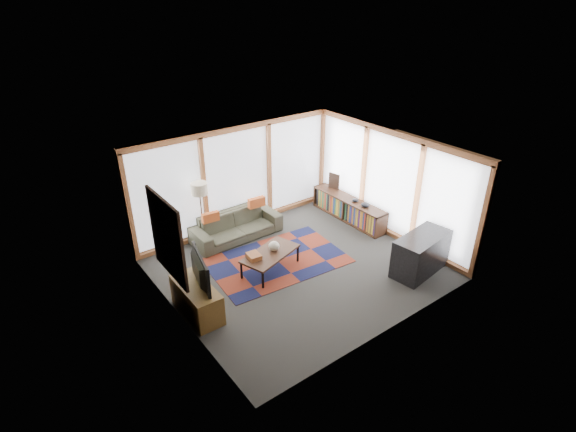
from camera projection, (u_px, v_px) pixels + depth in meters
ground at (299, 268)px, 9.76m from camera, size 5.50×5.50×0.00m
room_envelope at (302, 189)px, 9.72m from camera, size 5.52×5.02×2.62m
rug at (277, 261)px, 10.00m from camera, size 3.11×2.15×0.01m
sofa at (236, 226)px, 10.79m from camera, size 2.20×0.88×0.64m
pillow_left at (211, 217)px, 10.26m from camera, size 0.41×0.15×0.22m
pillow_right at (257, 202)px, 10.93m from camera, size 0.44×0.16×0.24m
floor_lamp at (202, 214)px, 10.37m from camera, size 0.39×0.39×1.54m
coffee_table at (270, 261)px, 9.59m from camera, size 1.44×1.01×0.43m
book_stack at (254, 256)px, 9.27m from camera, size 0.27×0.33×0.10m
vase at (274, 246)px, 9.53m from camera, size 0.28×0.28×0.20m
bookshelf at (348, 209)px, 11.65m from camera, size 0.43×2.34×0.59m
bowl_a at (365, 205)px, 11.08m from camera, size 0.24×0.24×0.11m
bowl_b at (355, 200)px, 11.35m from camera, size 0.18×0.18×0.08m
shelf_picture at (334, 181)px, 12.00m from camera, size 0.11×0.33×0.43m
tv_console at (197, 300)px, 8.28m from camera, size 0.51×1.22×0.61m
television at (195, 270)px, 8.05m from camera, size 0.37×1.06×0.61m
bar_counter at (421, 254)px, 9.47m from camera, size 1.42×0.80×0.85m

